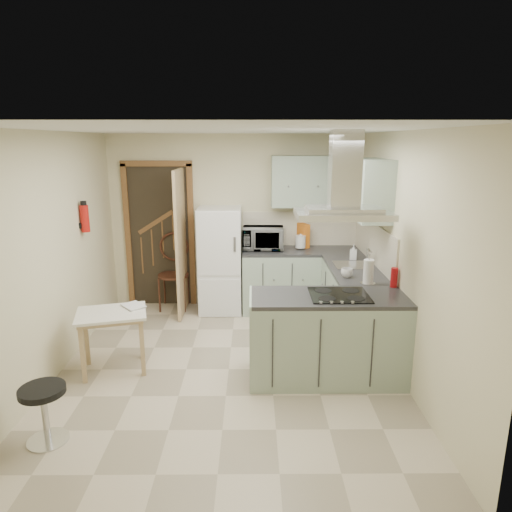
{
  "coord_description": "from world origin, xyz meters",
  "views": [
    {
      "loc": [
        0.26,
        -4.49,
        2.4
      ],
      "look_at": [
        0.3,
        0.45,
        1.15
      ],
      "focal_mm": 32.0,
      "sensor_mm": 36.0,
      "label": 1
    }
  ],
  "objects_px": {
    "extractor_hood": "(343,214)",
    "drop_leaf_table": "(114,341)",
    "bentwood_chair": "(173,275)",
    "stool": "(45,414)",
    "peninsula": "(327,337)",
    "microwave": "(263,238)",
    "fridge": "(220,260)"
  },
  "relations": [
    {
      "from": "extractor_hood",
      "to": "drop_leaf_table",
      "type": "bearing_deg",
      "value": 175.58
    },
    {
      "from": "bentwood_chair",
      "to": "stool",
      "type": "distance_m",
      "value": 3.14
    },
    {
      "from": "extractor_hood",
      "to": "drop_leaf_table",
      "type": "height_order",
      "value": "extractor_hood"
    },
    {
      "from": "peninsula",
      "to": "stool",
      "type": "relative_size",
      "value": 3.17
    },
    {
      "from": "bentwood_chair",
      "to": "drop_leaf_table",
      "type": "bearing_deg",
      "value": -98.96
    },
    {
      "from": "extractor_hood",
      "to": "microwave",
      "type": "relative_size",
      "value": 1.58
    },
    {
      "from": "peninsula",
      "to": "stool",
      "type": "bearing_deg",
      "value": -157.36
    },
    {
      "from": "fridge",
      "to": "microwave",
      "type": "xyz_separation_m",
      "value": [
        0.61,
        0.04,
        0.31
      ]
    },
    {
      "from": "extractor_hood",
      "to": "stool",
      "type": "distance_m",
      "value": 3.12
    },
    {
      "from": "fridge",
      "to": "drop_leaf_table",
      "type": "height_order",
      "value": "fridge"
    },
    {
      "from": "fridge",
      "to": "peninsula",
      "type": "distance_m",
      "value": 2.35
    },
    {
      "from": "fridge",
      "to": "extractor_hood",
      "type": "bearing_deg",
      "value": -56.21
    },
    {
      "from": "stool",
      "to": "extractor_hood",
      "type": "bearing_deg",
      "value": 21.84
    },
    {
      "from": "fridge",
      "to": "drop_leaf_table",
      "type": "relative_size",
      "value": 2.13
    },
    {
      "from": "fridge",
      "to": "microwave",
      "type": "height_order",
      "value": "fridge"
    },
    {
      "from": "fridge",
      "to": "microwave",
      "type": "bearing_deg",
      "value": 4.07
    },
    {
      "from": "stool",
      "to": "fridge",
      "type": "bearing_deg",
      "value": 67.77
    },
    {
      "from": "peninsula",
      "to": "stool",
      "type": "height_order",
      "value": "peninsula"
    },
    {
      "from": "peninsula",
      "to": "drop_leaf_table",
      "type": "height_order",
      "value": "peninsula"
    },
    {
      "from": "fridge",
      "to": "peninsula",
      "type": "bearing_deg",
      "value": -58.26
    },
    {
      "from": "drop_leaf_table",
      "to": "bentwood_chair",
      "type": "height_order",
      "value": "bentwood_chair"
    },
    {
      "from": "peninsula",
      "to": "bentwood_chair",
      "type": "xyz_separation_m",
      "value": [
        -1.92,
        2.06,
        0.05
      ]
    },
    {
      "from": "drop_leaf_table",
      "to": "bentwood_chair",
      "type": "relative_size",
      "value": 0.7
    },
    {
      "from": "extractor_hood",
      "to": "microwave",
      "type": "distance_m",
      "value": 2.25
    },
    {
      "from": "extractor_hood",
      "to": "stool",
      "type": "xyz_separation_m",
      "value": [
        -2.55,
        -1.02,
        -1.48
      ]
    },
    {
      "from": "extractor_hood",
      "to": "drop_leaf_table",
      "type": "xyz_separation_m",
      "value": [
        -2.35,
        0.18,
        -1.39
      ]
    },
    {
      "from": "peninsula",
      "to": "stool",
      "type": "xyz_separation_m",
      "value": [
        -2.45,
        -1.02,
        -0.21
      ]
    },
    {
      "from": "fridge",
      "to": "bentwood_chair",
      "type": "height_order",
      "value": "fridge"
    },
    {
      "from": "extractor_hood",
      "to": "bentwood_chair",
      "type": "xyz_separation_m",
      "value": [
        -2.02,
        2.06,
        -1.22
      ]
    },
    {
      "from": "fridge",
      "to": "stool",
      "type": "relative_size",
      "value": 3.07
    },
    {
      "from": "peninsula",
      "to": "extractor_hood",
      "type": "xyz_separation_m",
      "value": [
        0.1,
        0.0,
        1.27
      ]
    },
    {
      "from": "bentwood_chair",
      "to": "stool",
      "type": "relative_size",
      "value": 2.05
    }
  ]
}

